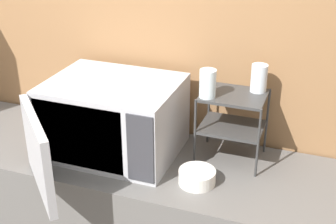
{
  "coord_description": "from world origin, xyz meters",
  "views": [
    {
      "loc": [
        0.82,
        -1.32,
        1.96
      ],
      "look_at": [
        0.22,
        0.31,
        1.12
      ],
      "focal_mm": 50.0,
      "sensor_mm": 36.0,
      "label": 1
    }
  ],
  "objects_px": {
    "microwave": "(111,119)",
    "dish_rack": "(233,113)",
    "bowl": "(197,177)",
    "glass_back_right": "(259,78)",
    "glass_front_left": "(208,83)"
  },
  "relations": [
    {
      "from": "dish_rack",
      "to": "glass_front_left",
      "type": "height_order",
      "value": "glass_front_left"
    },
    {
      "from": "bowl",
      "to": "glass_front_left",
      "type": "bearing_deg",
      "value": 95.65
    },
    {
      "from": "glass_front_left",
      "to": "glass_back_right",
      "type": "xyz_separation_m",
      "value": [
        0.18,
        0.13,
        0.0
      ]
    },
    {
      "from": "dish_rack",
      "to": "glass_front_left",
      "type": "distance_m",
      "value": 0.18
    },
    {
      "from": "dish_rack",
      "to": "bowl",
      "type": "distance_m",
      "value": 0.31
    },
    {
      "from": "microwave",
      "to": "bowl",
      "type": "height_order",
      "value": "microwave"
    },
    {
      "from": "glass_front_left",
      "to": "bowl",
      "type": "distance_m",
      "value": 0.38
    },
    {
      "from": "microwave",
      "to": "glass_back_right",
      "type": "relative_size",
      "value": 6.56
    },
    {
      "from": "microwave",
      "to": "glass_back_right",
      "type": "xyz_separation_m",
      "value": [
        0.59,
        0.19,
        0.2
      ]
    },
    {
      "from": "microwave",
      "to": "dish_rack",
      "type": "distance_m",
      "value": 0.52
    },
    {
      "from": "glass_back_right",
      "to": "bowl",
      "type": "relative_size",
      "value": 0.78
    },
    {
      "from": "microwave",
      "to": "glass_front_left",
      "type": "height_order",
      "value": "glass_front_left"
    },
    {
      "from": "dish_rack",
      "to": "bowl",
      "type": "xyz_separation_m",
      "value": [
        -0.08,
        -0.23,
        -0.19
      ]
    },
    {
      "from": "glass_back_right",
      "to": "dish_rack",
      "type": "bearing_deg",
      "value": -142.48
    },
    {
      "from": "bowl",
      "to": "glass_back_right",
      "type": "bearing_deg",
      "value": 61.1
    }
  ]
}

